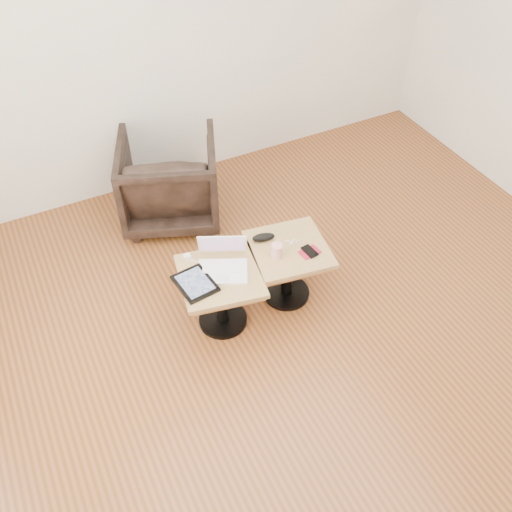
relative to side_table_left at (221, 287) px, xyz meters
name	(u,v)px	position (x,y,z in m)	size (l,w,h in m)	color
room_shell	(350,188)	(0.44, -0.58, 1.02)	(4.52, 4.52, 2.71)	brown
side_table_left	(221,287)	(0.00, 0.00, 0.00)	(0.57, 0.57, 0.44)	black
side_table_right	(288,260)	(0.49, 0.02, 0.00)	(0.56, 0.56, 0.44)	black
laptop	(223,263)	(0.04, 0.05, 0.15)	(0.39, 0.38, 0.21)	white
tablet	(195,283)	(-0.17, -0.01, 0.12)	(0.24, 0.28, 0.02)	black
charging_adapter	(187,257)	(-0.13, 0.22, 0.12)	(0.04, 0.04, 0.02)	white
glasses_case	(263,237)	(0.38, 0.16, 0.13)	(0.15, 0.07, 0.05)	black
striped_cup	(277,251)	(0.38, -0.01, 0.16)	(0.07, 0.07, 0.09)	#EB5366
earbuds_tangle	(292,242)	(0.53, 0.05, 0.12)	(0.07, 0.05, 0.01)	white
phone_on_sleeve	(310,252)	(0.59, -0.08, 0.12)	(0.14, 0.12, 0.02)	maroon
armchair	(170,181)	(0.10, 1.17, 0.00)	(0.71, 0.74, 0.67)	#32221E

